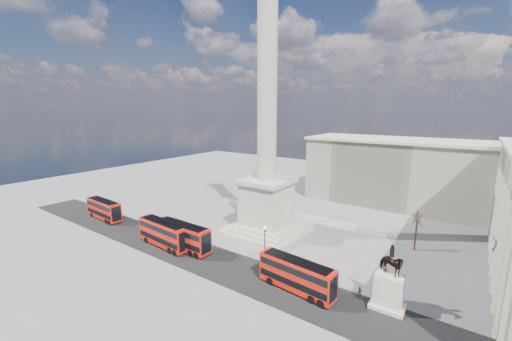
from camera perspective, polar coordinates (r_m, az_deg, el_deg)
The scene contains 16 objects.
ground at distance 59.31m, azimuth -0.85°, elevation -12.65°, with size 180.00×180.00×0.00m, color gray.
asphalt_road at distance 49.45m, azimuth -3.08°, elevation -17.81°, with size 120.00×9.00×0.01m, color black.
nelsons_column at distance 59.40m, azimuth 1.95°, elevation 0.46°, with size 14.00×14.00×49.85m.
balustrade_wall at distance 71.77m, azimuth 6.75°, elevation -7.94°, with size 40.00×0.60×1.10m, color beige.
building_northeast at distance 86.12m, azimuth 26.57°, elevation -0.47°, with size 51.00×17.00×16.60m.
red_bus_a at distance 58.50m, azimuth -16.37°, elevation -10.92°, with size 11.43×3.28×4.58m.
red_bus_b at distance 56.57m, azimuth -13.19°, elevation -11.51°, with size 11.41×2.76×4.62m.
red_bus_c at distance 44.14m, azimuth 7.45°, elevation -18.33°, with size 10.96×3.49×4.37m.
red_bus_e at distance 76.90m, azimuth -25.89°, elevation -6.37°, with size 10.75×3.01×4.31m.
victorian_lamp at distance 48.17m, azimuth 1.61°, elevation -13.22°, with size 0.59×0.59×6.91m.
equestrian_statue at distance 43.45m, azimuth 23.03°, elevation -18.81°, with size 3.98×2.99×8.29m.
bare_tree_mid at distance 55.31m, azimuth 37.96°, elevation -10.32°, with size 1.98×1.98×7.52m.
bare_tree_far at distance 60.15m, azimuth 27.29°, elevation -7.62°, with size 1.82×1.82×7.44m.
pedestrian_walking at distance 46.54m, azimuth 22.87°, elevation -19.52°, with size 0.63×0.42×1.73m, color black.
pedestrian_standing at distance 45.09m, azimuth 18.24°, elevation -20.32°, with size 0.79×0.62×1.63m, color black.
pedestrian_crossing at distance 46.08m, azimuth 13.37°, elevation -19.20°, with size 1.04×0.43×1.78m, color black.
Camera 1 is at (31.94, -43.85, 23.97)m, focal length 22.00 mm.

